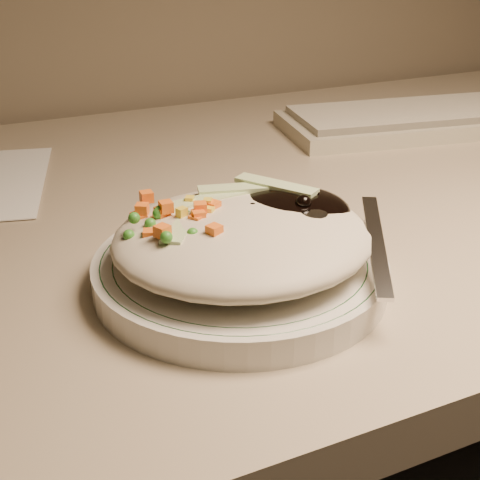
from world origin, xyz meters
name	(u,v)px	position (x,y,z in m)	size (l,w,h in m)	color
desk	(264,346)	(0.00, 1.38, 0.54)	(1.40, 0.70, 0.74)	gray
plate	(240,271)	(-0.11, 1.21, 0.75)	(0.22, 0.22, 0.02)	silver
plate_rim	(240,259)	(-0.11, 1.21, 0.76)	(0.21, 0.21, 0.00)	#144723
meal	(246,232)	(-0.11, 1.20, 0.78)	(0.21, 0.19, 0.05)	#C1B69C
keyboard	(432,118)	(0.29, 1.48, 0.75)	(0.41, 0.20, 0.03)	#AEA88F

